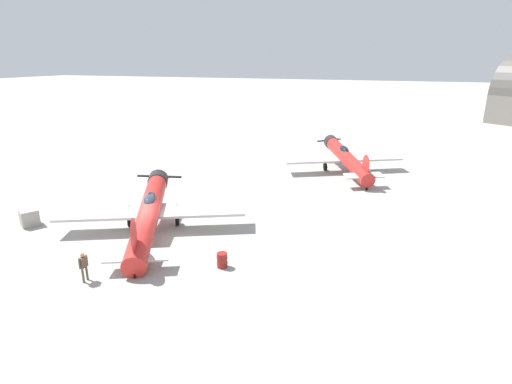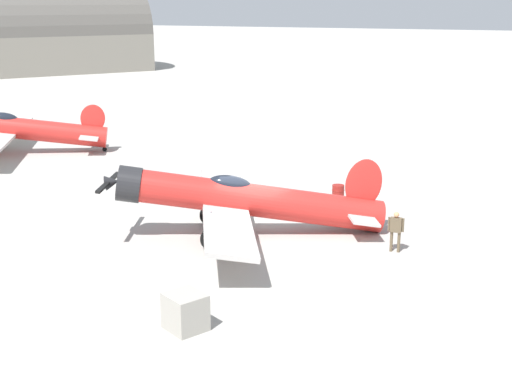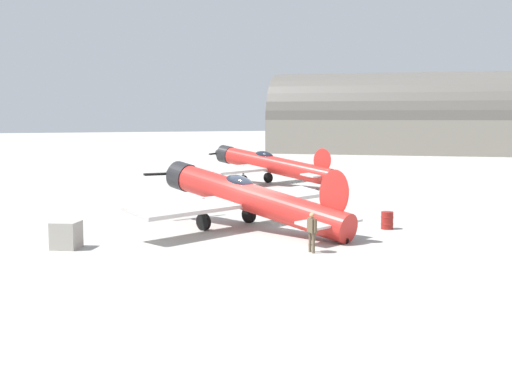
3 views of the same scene
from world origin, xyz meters
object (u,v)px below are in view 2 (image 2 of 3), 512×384
airplane_foreground (243,200)px  equipment_crate (185,312)px  airplane_mid_apron (13,128)px  fuel_drum (338,193)px  ground_crew_mechanic (396,228)px

airplane_foreground → equipment_crate: size_ratio=8.10×
airplane_mid_apron → equipment_crate: bearing=110.3°
airplane_foreground → fuel_drum: size_ratio=14.19×
airplane_foreground → equipment_crate: airplane_foreground is taller
fuel_drum → equipment_crate: bearing=-3.4°
airplane_mid_apron → equipment_crate: 27.15m
airplane_foreground → equipment_crate: (8.44, 1.55, -0.95)m
fuel_drum → airplane_mid_apron: bearing=-99.0°
ground_crew_mechanic → fuel_drum: size_ratio=1.91×
airplane_mid_apron → airplane_foreground: bearing=124.9°
airplane_mid_apron → fuel_drum: (3.36, 21.26, -1.18)m
equipment_crate → ground_crew_mechanic: bearing=152.3°
ground_crew_mechanic → airplane_foreground: bearing=90.6°
airplane_foreground → fuel_drum: bearing=-137.0°
ground_crew_mechanic → airplane_mid_apron: bearing=68.3°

